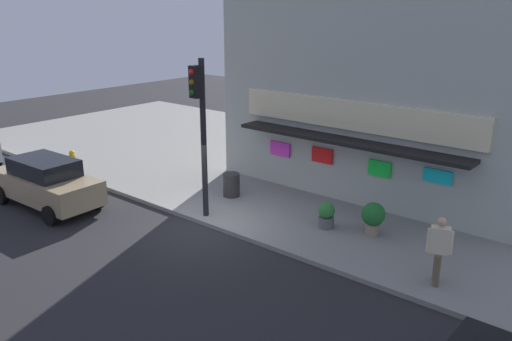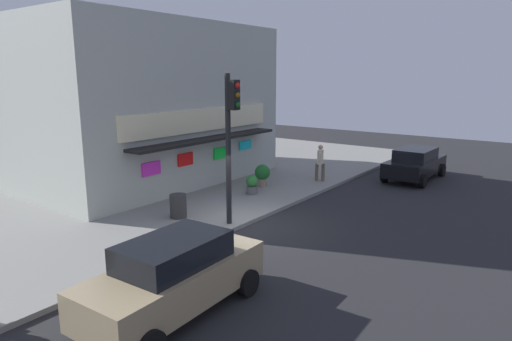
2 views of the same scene
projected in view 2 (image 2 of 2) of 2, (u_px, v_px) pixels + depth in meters
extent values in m
plane|color=#232326|center=(246.00, 226.00, 15.29)|extent=(54.03, 54.03, 0.00)
cube|color=gray|center=(123.00, 194.00, 19.15)|extent=(36.02, 13.34, 0.14)
cube|color=#ADB2A8|center=(135.00, 103.00, 21.60)|extent=(11.45, 8.79, 7.23)
cube|color=beige|center=(203.00, 120.00, 19.12)|extent=(8.70, 0.16, 0.96)
cube|color=black|center=(209.00, 139.00, 19.08)|extent=(8.24, 0.90, 0.12)
cube|color=#E533CC|center=(151.00, 169.00, 17.17)|extent=(0.88, 0.08, 0.52)
cube|color=red|center=(185.00, 159.00, 18.60)|extent=(0.82, 0.08, 0.53)
cube|color=#19E53F|center=(220.00, 153.00, 20.32)|extent=(0.77, 0.08, 0.52)
cube|color=#19D8E5|center=(245.00, 145.00, 21.78)|extent=(0.88, 0.08, 0.42)
cylinder|color=black|center=(228.00, 151.00, 14.66)|extent=(0.18, 0.18, 4.99)
cube|color=black|center=(234.00, 95.00, 14.13)|extent=(0.32, 0.28, 0.95)
sphere|color=red|center=(237.00, 85.00, 13.98)|extent=(0.18, 0.18, 0.18)
sphere|color=brown|center=(237.00, 95.00, 14.05)|extent=(0.18, 0.18, 0.18)
sphere|color=#0F4C19|center=(237.00, 105.00, 14.11)|extent=(0.18, 0.18, 0.18)
cylinder|color=#2D2D2D|center=(178.00, 206.00, 15.73)|extent=(0.59, 0.59, 0.83)
cylinder|color=brown|center=(323.00, 172.00, 21.15)|extent=(0.21, 0.21, 0.82)
cylinder|color=brown|center=(317.00, 172.00, 21.22)|extent=(0.21, 0.21, 0.82)
cube|color=beige|center=(320.00, 157.00, 21.03)|extent=(0.51, 0.39, 0.66)
sphere|color=tan|center=(321.00, 147.00, 20.93)|extent=(0.22, 0.22, 0.22)
cylinder|color=beige|center=(321.00, 157.00, 21.27)|extent=(0.13, 0.13, 0.59)
cylinder|color=beige|center=(320.00, 159.00, 20.80)|extent=(0.13, 0.13, 0.59)
cylinder|color=#59595B|center=(252.00, 190.00, 18.87)|extent=(0.48, 0.48, 0.34)
sphere|color=#2D7A33|center=(252.00, 181.00, 18.79)|extent=(0.50, 0.50, 0.50)
cylinder|color=gray|center=(262.00, 182.00, 20.15)|extent=(0.40, 0.40, 0.35)
sphere|color=#1E6628|center=(262.00, 172.00, 20.05)|extent=(0.70, 0.70, 0.70)
cube|color=black|center=(415.00, 166.00, 22.07)|extent=(4.39, 1.90, 0.70)
cube|color=black|center=(416.00, 154.00, 21.94)|extent=(2.38, 1.57, 0.52)
cylinder|color=black|center=(407.00, 166.00, 23.87)|extent=(0.64, 0.23, 0.64)
cylinder|color=black|center=(442.00, 170.00, 22.79)|extent=(0.64, 0.23, 0.64)
cylinder|color=black|center=(385.00, 176.00, 21.51)|extent=(0.64, 0.23, 0.64)
cylinder|color=black|center=(423.00, 181.00, 20.42)|extent=(0.64, 0.23, 0.64)
cube|color=#9E8966|center=(175.00, 281.00, 9.60)|extent=(4.40, 1.88, 0.82)
cube|color=black|center=(173.00, 251.00, 9.46)|extent=(2.40, 1.53, 0.56)
cylinder|color=black|center=(193.00, 265.00, 11.39)|extent=(0.65, 0.24, 0.64)
cylinder|color=black|center=(248.00, 283.00, 10.45)|extent=(0.65, 0.24, 0.64)
cylinder|color=black|center=(91.00, 318.00, 8.94)|extent=(0.65, 0.24, 0.64)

